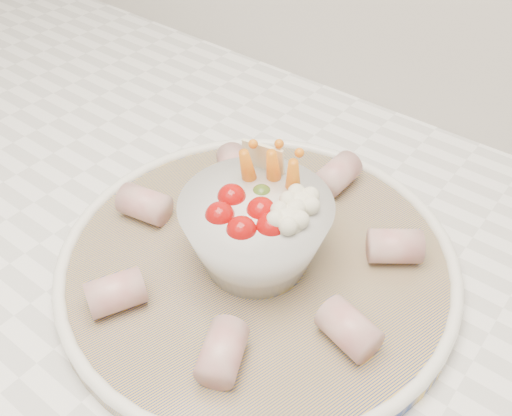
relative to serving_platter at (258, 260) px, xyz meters
The scene contains 3 objects.
serving_platter is the anchor object (origin of this frame).
veggie_bowl 0.04m from the serving_platter, 63.10° to the right, with size 0.14×0.14×0.11m.
cured_meat_rolls 0.02m from the serving_platter, 149.21° to the left, with size 0.29×0.31×0.03m.
Camera 1 is at (0.13, 1.13, 1.33)m, focal length 40.00 mm.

